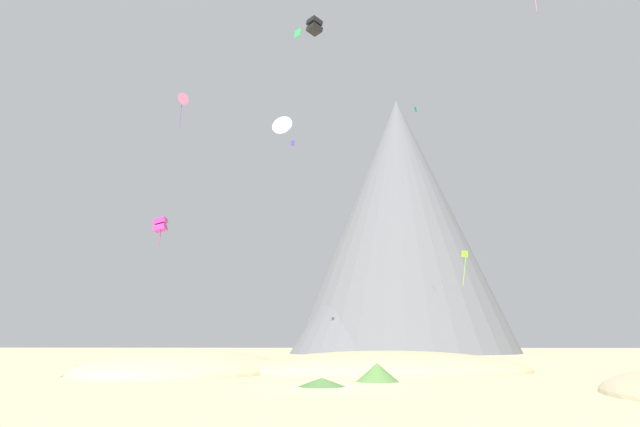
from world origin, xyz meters
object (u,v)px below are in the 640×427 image
at_px(rock_massif, 391,236).
at_px(kite_pink_high, 183,99).
at_px(bush_far_right, 417,368).
at_px(bush_far_left, 322,382).
at_px(kite_teal_high, 416,109).
at_px(kite_magenta_mid, 160,225).
at_px(kite_lime_low, 465,261).
at_px(kite_green_high, 298,33).
at_px(kite_indigo_high, 293,143).
at_px(kite_white_high, 282,125).
at_px(bush_scatter_east, 377,372).
at_px(kite_black_high, 314,26).
at_px(bush_ridge_crest, 76,371).

height_order(rock_massif, kite_pink_high, rock_massif).
distance_m(bush_far_right, kite_pink_high, 67.00).
bearing_deg(bush_far_left, kite_teal_high, 77.12).
bearing_deg(kite_magenta_mid, bush_far_left, 32.47).
relative_size(bush_far_left, kite_lime_low, 0.57).
distance_m(kite_green_high, kite_indigo_high, 22.32).
xyz_separation_m(kite_green_high, kite_indigo_high, (-3.02, 21.16, -6.42)).
distance_m(kite_white_high, kite_pink_high, 31.03).
bearing_deg(kite_pink_high, kite_indigo_high, 122.73).
xyz_separation_m(bush_scatter_east, kite_white_high, (-10.09, 29.19, 27.89)).
height_order(bush_far_right, kite_magenta_mid, kite_magenta_mid).
height_order(bush_scatter_east, kite_magenta_mid, kite_magenta_mid).
bearing_deg(kite_magenta_mid, kite_white_high, 99.24).
bearing_deg(kite_black_high, bush_far_right, -5.61).
bearing_deg(kite_teal_high, kite_green_high, -5.65).
relative_size(bush_far_right, kite_black_high, 1.30).
distance_m(bush_ridge_crest, kite_magenta_mid, 27.81).
bearing_deg(bush_far_right, kite_white_high, 122.04).
height_order(bush_far_right, bush_far_left, bush_far_right).
bearing_deg(kite_magenta_mid, bush_far_right, 53.69).
distance_m(bush_far_right, kite_black_high, 37.56).
relative_size(bush_far_right, kite_indigo_high, 2.80).
relative_size(bush_ridge_crest, rock_massif, 0.03).
bearing_deg(bush_ridge_crest, kite_black_high, 45.29).
distance_m(bush_far_right, bush_scatter_east, 8.57).
distance_m(bush_ridge_crest, rock_massif, 92.23).
distance_m(rock_massif, kite_white_high, 61.27).
xyz_separation_m(bush_scatter_east, rock_massif, (6.61, 88.06, 24.81)).
distance_m(rock_massif, kite_black_high, 71.10).
relative_size(rock_massif, kite_pink_high, 10.97).
bearing_deg(kite_indigo_high, rock_massif, 128.12).
height_order(bush_far_left, kite_indigo_high, kite_indigo_high).
xyz_separation_m(kite_white_high, kite_pink_high, (-19.60, 20.05, 13.29)).
bearing_deg(kite_indigo_high, bush_far_right, -8.70).
height_order(kite_lime_low, kite_black_high, kite_black_high).
xyz_separation_m(kite_lime_low, kite_teal_high, (-3.95, 10.93, 25.10)).
xyz_separation_m(bush_ridge_crest, kite_green_high, (12.40, 22.83, 38.92)).
bearing_deg(kite_white_high, bush_ridge_crest, 80.59).
xyz_separation_m(kite_black_high, kite_indigo_high, (-5.68, 28.78, -2.55)).
height_order(bush_far_right, kite_lime_low, kite_lime_low).
bearing_deg(bush_ridge_crest, rock_massif, 72.31).
xyz_separation_m(bush_scatter_east, kite_black_high, (-5.31, 18.69, 34.89)).
xyz_separation_m(bush_ridge_crest, bush_far_left, (17.29, -7.38, -0.15)).
height_order(kite_lime_low, kite_teal_high, kite_teal_high).
xyz_separation_m(kite_green_high, kite_black_high, (2.66, -7.62, -3.86)).
bearing_deg(rock_massif, bush_scatter_east, -94.29).
xyz_separation_m(bush_far_left, kite_magenta_mid, (-20.64, 30.48, 15.28)).
bearing_deg(bush_scatter_east, kite_lime_low, 70.63).
bearing_deg(kite_magenta_mid, kite_pink_high, -166.89).
xyz_separation_m(kite_black_high, kite_magenta_mid, (-18.42, 7.88, -19.93)).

